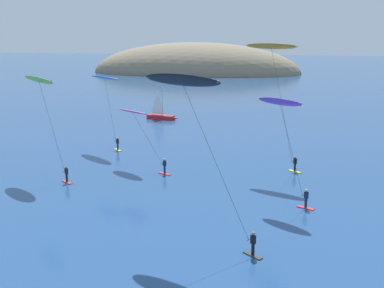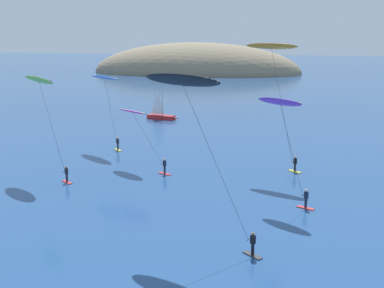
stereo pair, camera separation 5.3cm
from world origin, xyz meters
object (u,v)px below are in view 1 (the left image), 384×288
Objects in this scene: sailboat_near at (162,116)px; kitesurfer_lime at (41,87)px; kitesurfer_magenta at (135,117)px; kitesurfer_blue at (105,82)px; kitesurfer_purple at (283,113)px; kitesurfer_black at (186,91)px; kitesurfer_orange at (273,57)px.

kitesurfer_lime reaches higher than sailboat_near.
kitesurfer_blue reaches higher than kitesurfer_magenta.
kitesurfer_lime is 12.77m from kitesurfer_blue.
kitesurfer_purple is (20.15, -37.42, 7.22)m from sailboat_near.
kitesurfer_black is 20.26m from kitesurfer_orange.
kitesurfer_lime is 0.87× the size of kitesurfer_black.
kitesurfer_purple is 18.12m from kitesurfer_magenta.
kitesurfer_purple is at bearing -28.56° from kitesurfer_magenta.
kitesurfer_purple is 0.99× the size of kitesurfer_blue.
sailboat_near is 0.44× the size of kitesurfer_orange.
kitesurfer_black is (17.57, -12.68, 1.45)m from kitesurfer_lime.
sailboat_near is 0.64× the size of kitesurfer_blue.
kitesurfer_lime is at bearing 171.23° from kitesurfer_purple.
kitesurfer_orange reaches higher than kitesurfer_purple.
kitesurfer_lime is 24.40m from kitesurfer_purple.
kitesurfer_black is (13.64, -46.39, 9.98)m from sailboat_near.
kitesurfer_lime is at bearing -163.39° from kitesurfer_orange.
sailboat_near is 22.57m from kitesurfer_blue.
kitesurfer_black is 29.73m from kitesurfer_blue.
kitesurfer_orange reaches higher than sailboat_near.
kitesurfer_blue is 21.90m from kitesurfer_orange.
kitesurfer_black reaches higher than sailboat_near.
sailboat_near is at bearing 125.18° from kitesurfer_orange.
kitesurfer_blue is at bearing 80.72° from kitesurfer_lime.
kitesurfer_magenta is at bearing 30.46° from kitesurfer_lime.
kitesurfer_black reaches higher than kitesurfer_blue.
sailboat_near is 43.11m from kitesurfer_purple.
kitesurfer_magenta is at bearing -172.40° from kitesurfer_orange.
kitesurfer_black reaches higher than kitesurfer_purple.
kitesurfer_lime is at bearing -99.28° from kitesurfer_blue.
kitesurfer_magenta is at bearing -81.39° from sailboat_near.
kitesurfer_blue is at bearing 129.00° from kitesurfer_magenta.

